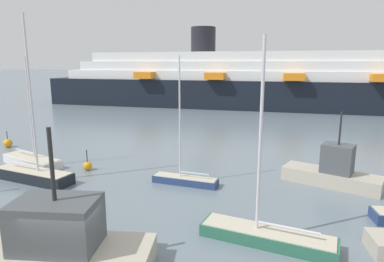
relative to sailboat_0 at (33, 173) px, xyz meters
The scene contains 9 objects.
sailboat_0 is the anchor object (origin of this frame).
sailboat_2 10.01m from the sailboat_0, 15.40° to the left, with size 4.28×1.04×8.08m.
sailboat_3 3.79m from the sailboat_0, 135.36° to the left, with size 5.56×2.79×8.06m.
sailboat_5 15.71m from the sailboat_0, 10.76° to the right, with size 5.90×1.97×8.76m.
fishing_boat_0 10.90m from the sailboat_0, 42.70° to the right, with size 8.11×4.35×5.47m.
fishing_boat_2 19.41m from the sailboat_0, 16.54° to the left, with size 6.18×3.53×4.73m.
channel_buoy_0 11.09m from the sailboat_0, 144.77° to the left, with size 0.78×0.78×1.48m.
channel_buoy_2 3.65m from the sailboat_0, 56.71° to the left, with size 0.64×0.64×1.53m.
cruise_ship 45.46m from the sailboat_0, 71.58° to the left, with size 87.10×17.93×13.75m.
Camera 1 is at (7.69, -8.81, 7.67)m, focal length 31.26 mm.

